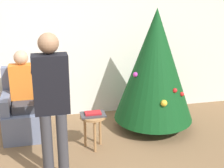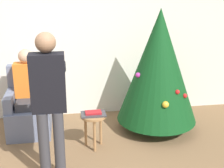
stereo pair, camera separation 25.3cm
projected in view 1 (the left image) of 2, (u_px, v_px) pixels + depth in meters
wall_back at (58, 35)px, 4.86m from camera, size 8.00×0.06×2.70m
christmas_tree at (155, 65)px, 4.53m from camera, size 1.18×1.18×1.80m
armchair at (26, 112)px, 4.54m from camera, size 0.61×0.71×0.96m
person_seated at (24, 91)px, 4.41m from camera, size 0.36×0.46×1.23m
person_standing at (52, 97)px, 3.29m from camera, size 0.39×0.57×1.65m
side_stool at (93, 122)px, 4.11m from camera, size 0.34×0.34×0.47m
laptop at (93, 115)px, 4.08m from camera, size 0.32×0.22×0.02m
book at (93, 113)px, 4.07m from camera, size 0.21×0.13×0.02m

